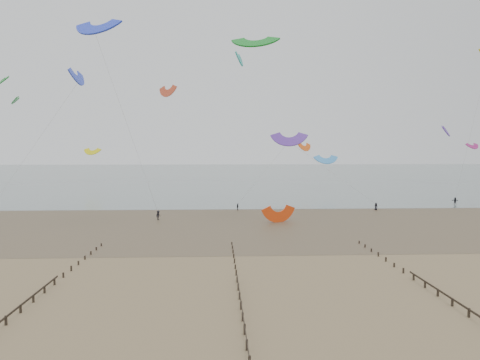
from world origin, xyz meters
The scene contains 6 objects.
ground centered at (0.00, 0.00, 0.00)m, with size 500.00×500.00×0.00m, color brown.
sea_and_shore centered at (-4.08, 34.40, 0.01)m, with size 500.00×665.00×0.03m.
groynes centered at (4.00, -19.05, 0.47)m, with size 72.16×50.16×1.00m.
kitesurfers centered at (20.49, 47.64, 0.85)m, with size 137.67×22.57×1.84m.
grounded_kite centered at (13.14, 31.68, 0.00)m, with size 5.87×3.07×4.47m, color #EE400F, non-canonical shape.
kites_airborne centered at (-17.06, 92.36, 24.04)m, with size 236.58×118.10×32.63m.
Camera 1 is at (2.14, -52.37, 13.36)m, focal length 35.00 mm.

